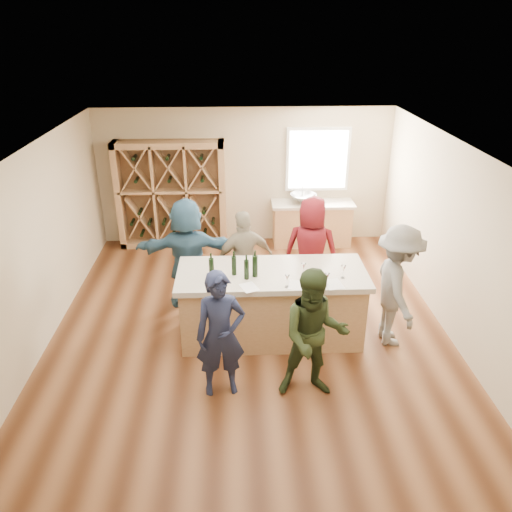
{
  "coord_description": "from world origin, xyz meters",
  "views": [
    {
      "loc": [
        -0.18,
        -6.5,
        4.35
      ],
      "look_at": [
        0.1,
        0.2,
        1.15
      ],
      "focal_mm": 35.0,
      "sensor_mm": 36.0,
      "label": 1
    }
  ],
  "objects_px": {
    "wine_bottle_d": "(246,270)",
    "wine_bottle_e": "(255,266)",
    "sink": "(303,198)",
    "person_near_right": "(314,335)",
    "person_far_left": "(188,253)",
    "wine_bottle_a": "(211,268)",
    "wine_bottle_c": "(234,266)",
    "person_far_mid": "(244,260)",
    "wine_rack": "(171,195)",
    "tasting_counter_base": "(272,307)",
    "person_server": "(397,287)",
    "person_far_right": "(311,251)",
    "person_near_left": "(221,335)"
  },
  "relations": [
    {
      "from": "wine_bottle_d",
      "to": "tasting_counter_base",
      "type": "bearing_deg",
      "value": 27.65
    },
    {
      "from": "wine_bottle_c",
      "to": "wine_bottle_d",
      "type": "xyz_separation_m",
      "value": [
        0.17,
        -0.13,
        0.0
      ]
    },
    {
      "from": "tasting_counter_base",
      "to": "person_far_left",
      "type": "bearing_deg",
      "value": 141.71
    },
    {
      "from": "wine_rack",
      "to": "wine_bottle_d",
      "type": "distance_m",
      "value": 3.93
    },
    {
      "from": "wine_bottle_a",
      "to": "wine_bottle_c",
      "type": "xyz_separation_m",
      "value": [
        0.31,
        0.07,
        -0.0
      ]
    },
    {
      "from": "person_server",
      "to": "wine_bottle_e",
      "type": "bearing_deg",
      "value": 87.8
    },
    {
      "from": "person_server",
      "to": "person_far_mid",
      "type": "distance_m",
      "value": 2.41
    },
    {
      "from": "wine_rack",
      "to": "wine_bottle_a",
      "type": "height_order",
      "value": "wine_rack"
    },
    {
      "from": "wine_bottle_e",
      "to": "person_far_left",
      "type": "height_order",
      "value": "person_far_left"
    },
    {
      "from": "sink",
      "to": "person_server",
      "type": "relative_size",
      "value": 0.3
    },
    {
      "from": "wine_bottle_c",
      "to": "person_server",
      "type": "distance_m",
      "value": 2.33
    },
    {
      "from": "sink",
      "to": "person_far_right",
      "type": "bearing_deg",
      "value": -94.15
    },
    {
      "from": "sink",
      "to": "person_near_right",
      "type": "height_order",
      "value": "person_near_right"
    },
    {
      "from": "person_near_left",
      "to": "wine_bottle_c",
      "type": "bearing_deg",
      "value": 73.19
    },
    {
      "from": "wine_rack",
      "to": "person_far_mid",
      "type": "xyz_separation_m",
      "value": [
        1.43,
        -2.57,
        -0.26
      ]
    },
    {
      "from": "person_near_left",
      "to": "person_server",
      "type": "bearing_deg",
      "value": 13.78
    },
    {
      "from": "person_near_left",
      "to": "person_far_mid",
      "type": "distance_m",
      "value": 2.13
    },
    {
      "from": "wine_bottle_d",
      "to": "person_far_left",
      "type": "bearing_deg",
      "value": 127.22
    },
    {
      "from": "wine_bottle_a",
      "to": "person_far_right",
      "type": "xyz_separation_m",
      "value": [
        1.57,
        1.17,
        -0.31
      ]
    },
    {
      "from": "wine_bottle_e",
      "to": "person_far_mid",
      "type": "relative_size",
      "value": 0.19
    },
    {
      "from": "wine_bottle_a",
      "to": "person_far_left",
      "type": "relative_size",
      "value": 0.16
    },
    {
      "from": "person_near_left",
      "to": "person_far_right",
      "type": "distance_m",
      "value": 2.67
    },
    {
      "from": "person_far_right",
      "to": "sink",
      "type": "bearing_deg",
      "value": -81.43
    },
    {
      "from": "sink",
      "to": "person_far_right",
      "type": "height_order",
      "value": "person_far_right"
    },
    {
      "from": "wine_rack",
      "to": "person_far_left",
      "type": "distance_m",
      "value": 2.5
    },
    {
      "from": "wine_bottle_c",
      "to": "wine_bottle_d",
      "type": "distance_m",
      "value": 0.22
    },
    {
      "from": "sink",
      "to": "wine_bottle_d",
      "type": "relative_size",
      "value": 1.92
    },
    {
      "from": "person_near_left",
      "to": "wine_bottle_a",
      "type": "bearing_deg",
      "value": 89.08
    },
    {
      "from": "sink",
      "to": "wine_bottle_e",
      "type": "bearing_deg",
      "value": -107.92
    },
    {
      "from": "wine_rack",
      "to": "wine_bottle_c",
      "type": "relative_size",
      "value": 7.89
    },
    {
      "from": "wine_bottle_d",
      "to": "wine_bottle_e",
      "type": "bearing_deg",
      "value": 30.49
    },
    {
      "from": "person_far_mid",
      "to": "person_far_left",
      "type": "relative_size",
      "value": 0.91
    },
    {
      "from": "sink",
      "to": "wine_bottle_e",
      "type": "height_order",
      "value": "wine_bottle_e"
    },
    {
      "from": "wine_rack",
      "to": "person_far_left",
      "type": "height_order",
      "value": "wine_rack"
    },
    {
      "from": "wine_rack",
      "to": "wine_bottle_a",
      "type": "relative_size",
      "value": 7.65
    },
    {
      "from": "wine_bottle_a",
      "to": "sink",
      "type": "bearing_deg",
      "value": 63.66
    },
    {
      "from": "wine_bottle_c",
      "to": "person_far_left",
      "type": "bearing_deg",
      "value": 124.8
    },
    {
      "from": "person_server",
      "to": "person_far_left",
      "type": "xyz_separation_m",
      "value": [
        -3.06,
        1.23,
        0.01
      ]
    },
    {
      "from": "wine_bottle_c",
      "to": "person_server",
      "type": "xyz_separation_m",
      "value": [
        2.31,
        -0.15,
        -0.31
      ]
    },
    {
      "from": "person_far_mid",
      "to": "person_far_left",
      "type": "bearing_deg",
      "value": -25.5
    },
    {
      "from": "wine_rack",
      "to": "sink",
      "type": "xyz_separation_m",
      "value": [
        2.7,
        -0.07,
        -0.09
      ]
    },
    {
      "from": "wine_bottle_e",
      "to": "person_near_left",
      "type": "distance_m",
      "value": 1.24
    },
    {
      "from": "tasting_counter_base",
      "to": "person_far_right",
      "type": "bearing_deg",
      "value": 55.51
    },
    {
      "from": "wine_bottle_d",
      "to": "wine_bottle_e",
      "type": "distance_m",
      "value": 0.14
    },
    {
      "from": "person_far_left",
      "to": "person_far_right",
      "type": "bearing_deg",
      "value": 178.56
    },
    {
      "from": "wine_bottle_e",
      "to": "person_near_right",
      "type": "distance_m",
      "value": 1.4
    },
    {
      "from": "wine_bottle_a",
      "to": "person_far_right",
      "type": "relative_size",
      "value": 0.16
    },
    {
      "from": "wine_bottle_c",
      "to": "person_server",
      "type": "height_order",
      "value": "person_server"
    },
    {
      "from": "wine_rack",
      "to": "tasting_counter_base",
      "type": "height_order",
      "value": "wine_rack"
    },
    {
      "from": "wine_rack",
      "to": "wine_bottle_e",
      "type": "relative_size",
      "value": 6.99
    }
  ]
}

